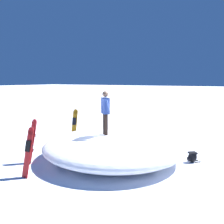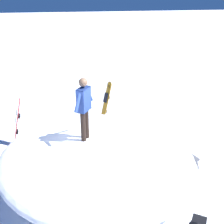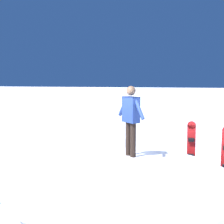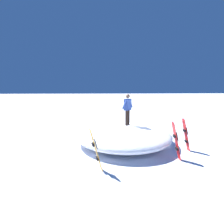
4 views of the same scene
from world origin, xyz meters
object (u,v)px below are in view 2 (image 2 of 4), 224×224
Objects in this scene: snowboard_primary_upright at (106,102)px; backpack_far at (192,163)px; snowboarder_standing at (84,105)px; snowboard_tertiary_upright at (17,121)px.

snowboard_primary_upright is 4.30m from backpack_far.
snowboarder_standing is 1.02× the size of snowboard_tertiary_upright.
snowboarder_standing is 3.59m from backpack_far.
snowboard_primary_upright is at bearing 105.58° from backpack_far.
snowboard_tertiary_upright reaches higher than backpack_far.
snowboarder_standing reaches higher than snowboard_primary_upright.
snowboard_tertiary_upright reaches higher than snowboard_primary_upright.
snowboard_primary_upright reaches higher than backpack_far.
snowboarder_standing reaches higher than snowboard_tertiary_upright.
snowboarder_standing is 2.59× the size of backpack_far.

